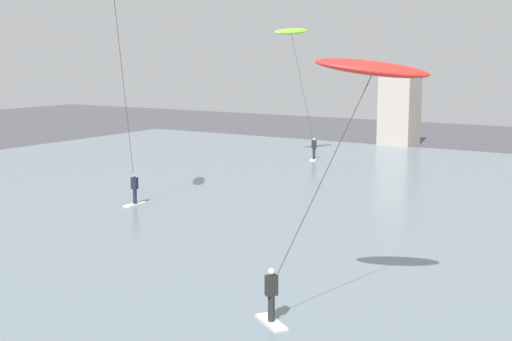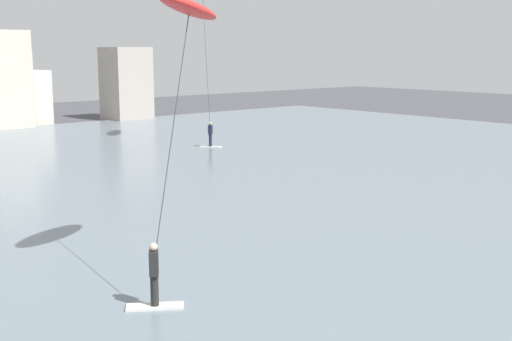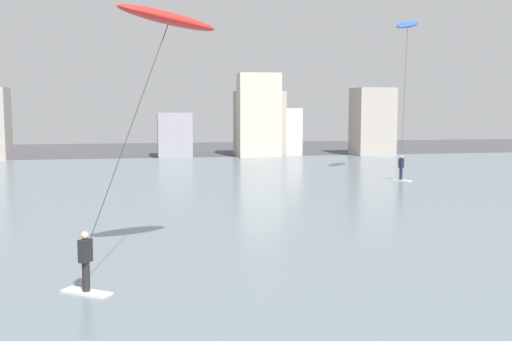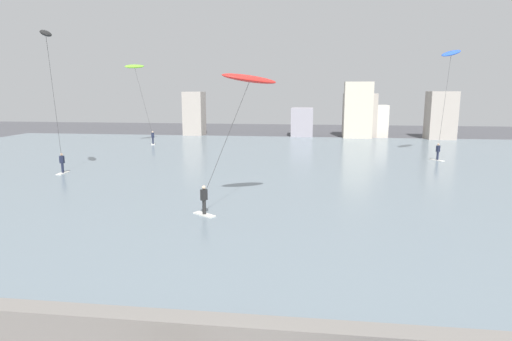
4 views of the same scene
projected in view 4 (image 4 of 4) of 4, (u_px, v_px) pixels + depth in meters
seawall_barrier at (223, 335)px, 11.48m from camera, size 60.00×0.70×0.94m
water_bay at (285, 169)px, 37.58m from camera, size 84.00×52.00×0.10m
far_shore_buildings at (346, 116)px, 62.61m from camera, size 38.40×5.67×7.89m
kitesurfer_red at (245, 90)px, 23.65m from camera, size 4.65×3.43×7.78m
kitesurfer_black at (48, 55)px, 32.24m from camera, size 2.17×3.75×11.30m
kitesurfer_blue at (450, 63)px, 42.01m from camera, size 3.19×4.37×10.76m
kitesurfer_lime at (137, 74)px, 52.21m from camera, size 3.12×3.16×9.86m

